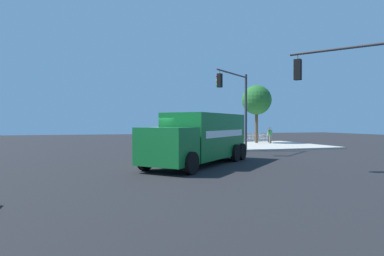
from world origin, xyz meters
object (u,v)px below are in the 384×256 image
traffic_light_primary (237,98)px  pedestrian_near_corner (269,134)px  pedestrian_crossing (270,134)px  shade_tree_near (257,100)px  delivery_truck (200,138)px  traffic_light_secondary (366,86)px

traffic_light_primary → pedestrian_near_corner: traffic_light_primary is taller
pedestrian_crossing → shade_tree_near: 3.94m
delivery_truck → shade_tree_near: 18.25m
traffic_light_secondary → pedestrian_near_corner: (-7.61, -20.67, -2.71)m
delivery_truck → pedestrian_near_corner: delivery_truck is taller
delivery_truck → pedestrian_near_corner: bearing=-131.1°
delivery_truck → traffic_light_secondary: (-5.26, 5.91, 2.33)m
traffic_light_secondary → shade_tree_near: shade_tree_near is taller
pedestrian_near_corner → traffic_light_primary: bearing=48.1°
traffic_light_primary → traffic_light_secondary: 11.83m
delivery_truck → traffic_light_primary: (-4.93, -5.91, 2.68)m
pedestrian_near_corner → pedestrian_crossing: bearing=62.1°
traffic_light_secondary → pedestrian_near_corner: size_ratio=3.44×
pedestrian_near_corner → shade_tree_near: shade_tree_near is taller
traffic_light_primary → pedestrian_crossing: (-7.02, -7.10, -3.07)m
pedestrian_near_corner → traffic_light_secondary: bearing=69.8°
shade_tree_near → traffic_light_primary: bearing=53.8°
traffic_light_primary → pedestrian_near_corner: bearing=-131.9°
pedestrian_near_corner → shade_tree_near: (1.88, 0.56, 3.62)m
delivery_truck → traffic_light_secondary: 8.25m
pedestrian_near_corner → pedestrian_crossing: size_ratio=1.01×
pedestrian_crossing → pedestrian_near_corner: bearing=-117.9°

